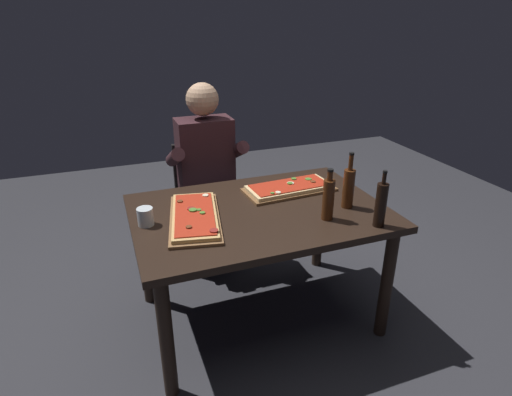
% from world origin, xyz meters
% --- Properties ---
extents(ground_plane, '(6.40, 6.40, 0.00)m').
position_xyz_m(ground_plane, '(0.00, 0.00, 0.00)').
color(ground_plane, '#2D2D33').
extents(dining_table, '(1.40, 0.96, 0.74)m').
position_xyz_m(dining_table, '(0.00, 0.00, 0.64)').
color(dining_table, black).
rests_on(dining_table, ground_plane).
extents(pizza_rectangular_front, '(0.57, 0.29, 0.05)m').
position_xyz_m(pizza_rectangular_front, '(0.27, 0.18, 0.76)').
color(pizza_rectangular_front, brown).
rests_on(pizza_rectangular_front, dining_table).
extents(pizza_rectangular_left, '(0.37, 0.63, 0.05)m').
position_xyz_m(pizza_rectangular_left, '(-0.37, -0.00, 0.76)').
color(pizza_rectangular_left, brown).
rests_on(pizza_rectangular_left, dining_table).
extents(wine_bottle_dark, '(0.06, 0.06, 0.28)m').
position_xyz_m(wine_bottle_dark, '(0.30, -0.23, 0.86)').
color(wine_bottle_dark, '#47230F').
rests_on(wine_bottle_dark, dining_table).
extents(oil_bottle_amber, '(0.06, 0.06, 0.30)m').
position_xyz_m(oil_bottle_amber, '(0.51, -0.40, 0.86)').
color(oil_bottle_amber, black).
rests_on(oil_bottle_amber, dining_table).
extents(vinegar_bottle_green, '(0.06, 0.06, 0.32)m').
position_xyz_m(vinegar_bottle_green, '(0.48, -0.14, 0.86)').
color(vinegar_bottle_green, '#47230F').
rests_on(vinegar_bottle_green, dining_table).
extents(tumbler_near_camera, '(0.08, 0.08, 0.09)m').
position_xyz_m(tumbler_near_camera, '(-0.62, 0.03, 0.79)').
color(tumbler_near_camera, silver).
rests_on(tumbler_near_camera, dining_table).
extents(diner_chair, '(0.44, 0.44, 0.87)m').
position_xyz_m(diner_chair, '(-0.11, 0.86, 0.49)').
color(diner_chair, black).
rests_on(diner_chair, ground_plane).
extents(seated_diner, '(0.53, 0.41, 1.33)m').
position_xyz_m(seated_diner, '(-0.11, 0.74, 0.74)').
color(seated_diner, '#23232D').
rests_on(seated_diner, ground_plane).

